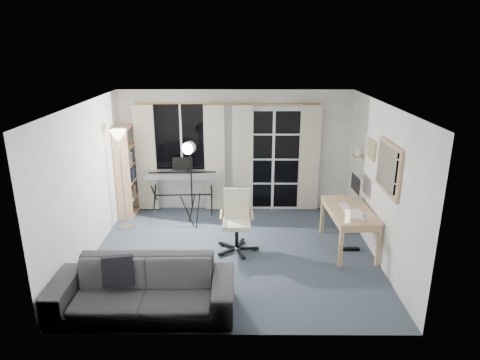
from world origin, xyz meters
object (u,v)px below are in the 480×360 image
studio_light (189,158)px  sofa (142,281)px  office_chair (237,214)px  monitor (356,184)px  desk (349,214)px  mug (365,218)px  torchiere_lamp (119,150)px  keyboard_piano (183,175)px  bookshelf (127,172)px

studio_light → sofa: (-0.31, -2.60, -0.88)m
studio_light → office_chair: studio_light is taller
monitor → office_chair: bearing=-170.0°
office_chair → desk: office_chair is taller
office_chair → mug: size_ratio=8.89×
monitor → mug: bearing=-98.6°
desk → mug: bearing=-81.5°
studio_light → office_chair: (0.84, -0.83, -0.72)m
torchiere_lamp → office_chair: torchiere_lamp is taller
torchiere_lamp → sofa: (0.91, -2.58, -1.02)m
desk → mug: (0.10, -0.50, 0.14)m
keyboard_piano → monitor: monitor is taller
studio_light → monitor: (2.86, -0.37, -0.36)m
bookshelf → monitor: bearing=-14.0°
office_chair → monitor: size_ratio=2.02×
torchiere_lamp → office_chair: size_ratio=1.80×
monitor → sofa: bearing=-147.7°
monitor → sofa: monitor is taller
bookshelf → studio_light: bookshelf is taller
keyboard_piano → studio_light: bearing=-73.2°
torchiere_lamp → desk: bearing=-11.6°
mug → sofa: size_ratio=0.05×
monitor → sofa: size_ratio=0.22×
office_chair → desk: (1.83, 0.01, 0.01)m
torchiere_lamp → studio_light: torchiere_lamp is taller
studio_light → mug: studio_light is taller
desk → monitor: 0.60m
torchiere_lamp → desk: size_ratio=1.37×
torchiere_lamp → desk: 4.06m
mug → keyboard_piano: bearing=146.8°
desk → torchiere_lamp: bearing=165.6°
keyboard_piano → mug: 3.59m
bookshelf → sofa: bookshelf is taller
studio_light → office_chair: bearing=-27.3°
torchiere_lamp → keyboard_piano: bearing=34.1°
bookshelf → sofa: 3.50m
bookshelf → sofa: bearing=-72.3°
keyboard_piano → desk: 3.25m
studio_light → bookshelf: bearing=169.1°
keyboard_piano → office_chair: bearing=-56.9°
torchiere_lamp → keyboard_piano: 1.37m
torchiere_lamp → monitor: bearing=-4.9°
keyboard_piano → studio_light: (0.23, -0.64, 0.52)m
bookshelf → keyboard_piano: 1.11m
monitor → desk: bearing=-116.4°
office_chair → desk: size_ratio=0.76×
sofa → mug: bearing=21.7°
studio_light → mug: size_ratio=14.45×
keyboard_piano → studio_light: 0.86m
torchiere_lamp → studio_light: bearing=1.1°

